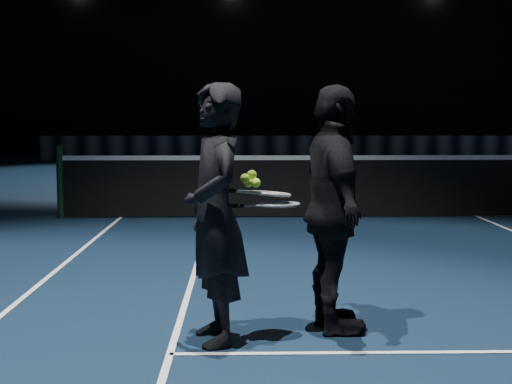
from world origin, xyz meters
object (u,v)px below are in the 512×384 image
at_px(player_a, 215,214).
at_px(player_b, 334,210).
at_px(racket_upper, 271,194).
at_px(racket_lower, 280,204).
at_px(tennis_balls, 252,180).

distance_m(player_a, player_b, 0.85).
bearing_deg(racket_upper, racket_lower, -42.66).
relative_size(racket_lower, racket_upper, 1.00).
bearing_deg(player_a, racket_lower, 90.08).
distance_m(racket_lower, racket_upper, 0.10).
distance_m(player_b, racket_upper, 0.47).
height_order(player_b, racket_lower, player_b).
relative_size(player_a, racket_upper, 2.56).
distance_m(racket_lower, tennis_balls, 0.26).
distance_m(player_a, racket_lower, 0.45).
height_order(player_a, racket_upper, player_a).
bearing_deg(racket_upper, player_a, -178.29).
bearing_deg(tennis_balls, player_b, 14.75).
xyz_separation_m(player_a, racket_lower, (0.43, 0.12, 0.05)).
bearing_deg(tennis_balls, racket_lower, 13.76).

